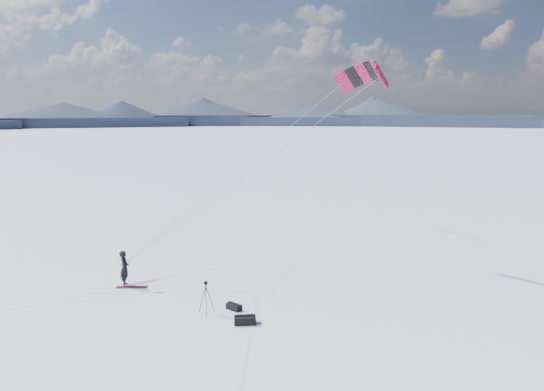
{
  "coord_description": "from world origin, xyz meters",
  "views": [
    {
      "loc": [
        4.1,
        -19.28,
        8.6
      ],
      "look_at": [
        4.57,
        4.51,
        4.32
      ],
      "focal_mm": 30.0,
      "sensor_mm": 36.0,
      "label": 1
    }
  ],
  "objects_px": {
    "snowboard": "(132,287)",
    "gear_bag_a": "(245,320)",
    "tripod": "(206,293)",
    "snowkiter": "(126,286)",
    "gear_bag_b": "(234,307)"
  },
  "relations": [
    {
      "from": "snowkiter",
      "to": "gear_bag_a",
      "type": "relative_size",
      "value": 1.99
    },
    {
      "from": "tripod",
      "to": "snowkiter",
      "type": "bearing_deg",
      "value": 108.68
    },
    {
      "from": "snowboard",
      "to": "tripod",
      "type": "bearing_deg",
      "value": -35.88
    },
    {
      "from": "snowboard",
      "to": "gear_bag_a",
      "type": "relative_size",
      "value": 1.67
    },
    {
      "from": "snowkiter",
      "to": "snowboard",
      "type": "xyz_separation_m",
      "value": [
        0.38,
        -0.27,
        0.02
      ]
    },
    {
      "from": "tripod",
      "to": "gear_bag_a",
      "type": "xyz_separation_m",
      "value": [
        1.73,
        -1.09,
        -0.76
      ]
    },
    {
      "from": "snowboard",
      "to": "gear_bag_b",
      "type": "relative_size",
      "value": 2.03
    },
    {
      "from": "snowboard",
      "to": "tripod",
      "type": "distance_m",
      "value": 5.22
    },
    {
      "from": "snowkiter",
      "to": "tripod",
      "type": "distance_m",
      "value": 5.69
    },
    {
      "from": "snowkiter",
      "to": "gear_bag_a",
      "type": "xyz_separation_m",
      "value": [
        6.24,
        -4.41,
        0.18
      ]
    },
    {
      "from": "snowkiter",
      "to": "snowboard",
      "type": "bearing_deg",
      "value": -137.48
    },
    {
      "from": "gear_bag_a",
      "to": "gear_bag_b",
      "type": "height_order",
      "value": "gear_bag_a"
    },
    {
      "from": "snowboard",
      "to": "tripod",
      "type": "relative_size",
      "value": 1.06
    },
    {
      "from": "tripod",
      "to": "gear_bag_a",
      "type": "distance_m",
      "value": 2.18
    },
    {
      "from": "snowkiter",
      "to": "tripod",
      "type": "xyz_separation_m",
      "value": [
        4.52,
        -3.33,
        0.93
      ]
    }
  ]
}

